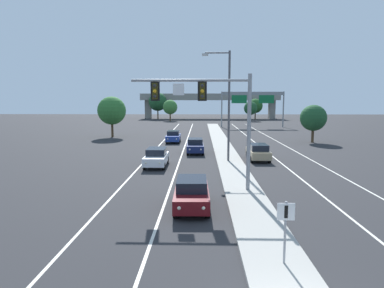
# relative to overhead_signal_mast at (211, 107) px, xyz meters

# --- Properties ---
(median_island) EXTENTS (2.40, 110.00, 0.15)m
(median_island) POSITION_rel_overhead_signal_mast_xyz_m (2.06, 4.84, -5.26)
(median_island) COLOR #9E9B93
(median_island) RESTS_ON ground
(lane_stripe_oncoming_center) EXTENTS (0.14, 100.00, 0.01)m
(lane_stripe_oncoming_center) POSITION_rel_overhead_signal_mast_xyz_m (-2.64, 11.84, -5.33)
(lane_stripe_oncoming_center) COLOR silver
(lane_stripe_oncoming_center) RESTS_ON ground
(lane_stripe_receding_center) EXTENTS (0.14, 100.00, 0.01)m
(lane_stripe_receding_center) POSITION_rel_overhead_signal_mast_xyz_m (6.76, 11.84, -5.33)
(lane_stripe_receding_center) COLOR silver
(lane_stripe_receding_center) RESTS_ON ground
(edge_stripe_left) EXTENTS (0.14, 100.00, 0.01)m
(edge_stripe_left) POSITION_rel_overhead_signal_mast_xyz_m (-5.94, 11.84, -5.33)
(edge_stripe_left) COLOR silver
(edge_stripe_left) RESTS_ON ground
(edge_stripe_right) EXTENTS (0.14, 100.00, 0.01)m
(edge_stripe_right) POSITION_rel_overhead_signal_mast_xyz_m (10.06, 11.84, -5.33)
(edge_stripe_right) COLOR silver
(edge_stripe_right) RESTS_ON ground
(overhead_signal_mast) EXTENTS (7.37, 0.44, 7.20)m
(overhead_signal_mast) POSITION_rel_overhead_signal_mast_xyz_m (0.00, 0.00, 0.00)
(overhead_signal_mast) COLOR gray
(overhead_signal_mast) RESTS_ON median_island
(median_sign_post) EXTENTS (0.60, 0.10, 2.20)m
(median_sign_post) POSITION_rel_overhead_signal_mast_xyz_m (2.28, -9.88, -3.75)
(median_sign_post) COLOR gray
(median_sign_post) RESTS_ON median_island
(street_lamp_median) EXTENTS (2.58, 0.28, 10.00)m
(street_lamp_median) POSITION_rel_overhead_signal_mast_xyz_m (1.70, 10.34, 0.46)
(street_lamp_median) COLOR #4C4C51
(street_lamp_median) RESTS_ON median_island
(car_oncoming_darkred) EXTENTS (1.89, 4.50, 1.58)m
(car_oncoming_darkred) POSITION_rel_overhead_signal_mast_xyz_m (-1.11, -3.39, -4.52)
(car_oncoming_darkred) COLOR #5B0F14
(car_oncoming_darkred) RESTS_ON ground
(car_oncoming_white) EXTENTS (1.82, 4.47, 1.58)m
(car_oncoming_white) POSITION_rel_overhead_signal_mast_xyz_m (-4.50, 8.15, -4.52)
(car_oncoming_white) COLOR silver
(car_oncoming_white) RESTS_ON ground
(car_oncoming_navy) EXTENTS (1.92, 4.51, 1.58)m
(car_oncoming_navy) POSITION_rel_overhead_signal_mast_xyz_m (-1.26, 15.74, -4.52)
(car_oncoming_navy) COLOR #141E4C
(car_oncoming_navy) RESTS_ON ground
(car_oncoming_blue) EXTENTS (1.85, 4.48, 1.58)m
(car_oncoming_blue) POSITION_rel_overhead_signal_mast_xyz_m (-4.40, 25.22, -4.52)
(car_oncoming_blue) COLOR navy
(car_oncoming_blue) RESTS_ON ground
(car_receding_tan) EXTENTS (1.84, 4.48, 1.58)m
(car_receding_tan) POSITION_rel_overhead_signal_mast_xyz_m (4.87, 11.46, -4.52)
(car_receding_tan) COLOR tan
(car_receding_tan) RESTS_ON ground
(highway_sign_gantry) EXTENTS (13.28, 0.42, 7.50)m
(highway_sign_gantry) POSITION_rel_overhead_signal_mast_xyz_m (10.26, 51.95, 0.83)
(highway_sign_gantry) COLOR gray
(highway_sign_gantry) RESTS_ON ground
(overpass_bridge) EXTENTS (42.40, 6.40, 7.65)m
(overpass_bridge) POSITION_rel_overhead_signal_mast_xyz_m (2.06, 85.82, 0.45)
(overpass_bridge) COLOR gray
(overpass_bridge) RESTS_ON ground
(tree_far_left_a) EXTENTS (3.99, 3.99, 5.77)m
(tree_far_left_a) POSITION_rel_overhead_signal_mast_xyz_m (-9.15, 73.50, -1.57)
(tree_far_left_a) COLOR #4C3823
(tree_far_left_a) RESTS_ON ground
(tree_far_left_b) EXTENTS (4.35, 4.35, 6.29)m
(tree_far_left_b) POSITION_rel_overhead_signal_mast_xyz_m (-14.41, 31.54, -1.23)
(tree_far_left_b) COLOR #4C3823
(tree_far_left_b) RESTS_ON ground
(tree_far_right_c) EXTENTS (4.24, 4.24, 6.13)m
(tree_far_right_c) POSITION_rel_overhead_signal_mast_xyz_m (15.41, 80.94, -1.33)
(tree_far_right_c) COLOR #4C3823
(tree_far_right_c) RESTS_ON ground
(tree_far_right_a) EXTENTS (3.68, 3.68, 5.33)m
(tree_far_right_a) POSITION_rel_overhead_signal_mast_xyz_m (12.98, 73.63, -1.86)
(tree_far_right_a) COLOR #4C3823
(tree_far_right_a) RESTS_ON ground
(tree_far_right_b) EXTENTS (3.53, 3.53, 5.11)m
(tree_far_right_b) POSITION_rel_overhead_signal_mast_xyz_m (14.58, 25.61, -2.00)
(tree_far_right_b) COLOR #4C3823
(tree_far_right_b) RESTS_ON ground
(tree_far_left_c) EXTENTS (5.47, 5.47, 7.92)m
(tree_far_left_c) POSITION_rel_overhead_signal_mast_xyz_m (-13.59, 81.66, -0.16)
(tree_far_left_c) COLOR #4C3823
(tree_far_left_c) RESTS_ON ground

